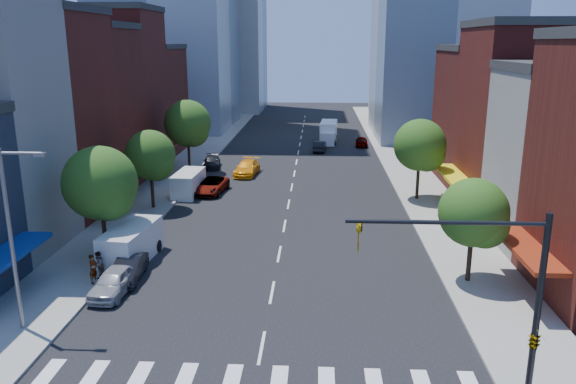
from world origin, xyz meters
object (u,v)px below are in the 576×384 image
parked_car_second (129,269)px  traffic_car_oncoming (320,146)px  parked_car_rear (212,162)px  cargo_van_near (130,245)px  box_truck (328,133)px  pedestrian_near (93,269)px  pedestrian_far (98,265)px  taxi (247,168)px  traffic_car_far (362,141)px  parked_car_third (211,186)px  cargo_van_far (188,184)px  parked_car_front (114,282)px

parked_car_second → traffic_car_oncoming: traffic_car_oncoming is taller
parked_car_rear → traffic_car_oncoming: size_ratio=1.07×
cargo_van_near → box_truck: 47.53m
pedestrian_near → pedestrian_far: bearing=13.5°
parked_car_second → taxi: 27.95m
parked_car_second → parked_car_rear: (-0.78, 31.19, -0.04)m
traffic_car_far → pedestrian_near: size_ratio=2.27×
parked_car_third → cargo_van_near: bearing=-89.9°
cargo_van_near → traffic_car_oncoming: size_ratio=1.37×
traffic_car_oncoming → cargo_van_far: bearing=66.2°
parked_car_front → box_truck: 51.96m
traffic_car_far → cargo_van_far: bearing=59.7°
pedestrian_far → traffic_car_oncoming: bearing=167.0°
parked_car_third → pedestrian_near: 21.24m
pedestrian_far → parked_car_rear: bearing=-177.2°
parked_car_second → cargo_van_far: bearing=88.8°
traffic_car_oncoming → box_truck: bearing=-94.9°
parked_car_third → traffic_car_oncoming: bearing=71.1°
cargo_van_near → taxi: (4.46, 24.93, -0.40)m
traffic_car_oncoming → traffic_car_far: 7.05m
parked_car_second → traffic_car_oncoming: bearing=71.0°
parked_car_third → taxi: 7.99m
parked_car_second → parked_car_third: 20.14m
parked_car_second → cargo_van_near: 2.93m
taxi → cargo_van_near: bearing=-94.7°
parked_car_third → pedestrian_far: pedestrian_far is taller
cargo_van_near → taxi: 25.33m
traffic_car_oncoming → parked_car_front: bearing=80.0°
parked_car_front → parked_car_second: 1.98m
parked_car_third → traffic_car_far: bearing=64.6°
parked_car_second → box_truck: box_truck is taller
pedestrian_far → taxi: bearing=173.6°
parked_car_second → traffic_car_oncoming: (11.50, 41.51, 0.00)m
cargo_van_far → pedestrian_far: bearing=-90.4°
parked_car_rear → cargo_van_far: 11.92m
parked_car_rear → traffic_car_oncoming: traffic_car_oncoming is taller
cargo_van_far → pedestrian_far: (-0.99, -19.47, -0.12)m
box_truck → parked_car_rear: bearing=-124.1°
traffic_car_oncoming → box_truck: size_ratio=0.57×
parked_car_front → pedestrian_far: bearing=135.6°
cargo_van_far → traffic_car_far: (18.01, 26.35, -0.41)m
box_truck → pedestrian_near: size_ratio=4.19×
pedestrian_near → traffic_car_oncoming: bearing=-3.9°
parked_car_rear → cargo_van_far: (-0.01, -11.91, 0.44)m
parked_car_second → traffic_car_far: size_ratio=1.04×
cargo_van_far → pedestrian_far: 19.50m
cargo_van_near → traffic_car_far: 46.49m
traffic_car_far → parked_car_third: bearing=61.9°
parked_car_third → cargo_van_near: size_ratio=0.91×
parked_car_second → box_truck: 50.00m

